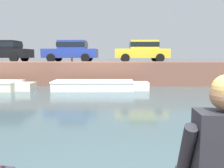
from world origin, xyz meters
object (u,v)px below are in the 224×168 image
Objects in this scene: mooring_bollard_mid at (72,59)px; person_seated_right at (219,159)px; boat_moored_central_white at (97,85)px; car_leftmost_black at (3,50)px; car_centre_yellow at (142,50)px; car_left_inner_blue at (72,50)px.

mooring_bollard_mid is 13.60m from person_seated_right.
person_seated_right is (1.80, -11.22, 0.97)m from boat_moored_central_white.
car_centre_yellow is at bearing 0.01° from car_leftmost_black.
car_centre_yellow is 5.08m from mooring_bollard_mid.
car_left_inner_blue is 1.62m from mooring_bollard_mid.
boat_moored_central_white is 12.60× the size of mooring_bollard_mid.
car_leftmost_black is at bearing 121.63° from person_seated_right.
person_seated_right is at bearing -94.68° from car_centre_yellow.
car_left_inner_blue is at bearing 105.13° from person_seated_right.
car_left_inner_blue is (5.03, 0.00, -0.00)m from car_leftmost_black.
car_centre_yellow is 14.66m from person_seated_right.
mooring_bollard_mid is at bearing -78.35° from car_left_inner_blue.
car_leftmost_black and car_centre_yellow have the same top height.
car_centre_yellow is 3.99× the size of person_seated_right.
car_leftmost_black reaches higher than boat_moored_central_white.
car_leftmost_black is 4.27× the size of person_seated_right.
person_seated_right is (-1.19, -14.56, -1.16)m from car_centre_yellow.
mooring_bollard_mid reaches higher than boat_moored_central_white.
boat_moored_central_white is 1.36× the size of car_leftmost_black.
car_leftmost_black is 17.14m from person_seated_right.
car_centre_yellow is 8.65× the size of mooring_bollard_mid.
person_seated_right is at bearing -74.87° from car_left_inner_blue.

